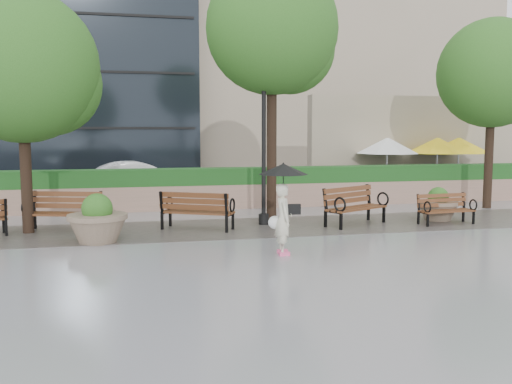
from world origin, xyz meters
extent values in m
plane|color=gray|center=(0.00, 0.00, 0.00)|extent=(100.00, 100.00, 0.00)
cube|color=#383330|center=(0.00, 3.00, 0.01)|extent=(28.00, 3.20, 0.01)
cube|color=#A57D6A|center=(0.00, 7.00, 0.40)|extent=(24.00, 0.80, 0.80)
cube|color=#1B4717|center=(0.00, 7.00, 1.08)|extent=(24.00, 0.75, 0.55)
cube|color=tan|center=(9.50, 10.00, 2.00)|extent=(10.00, 0.60, 4.00)
cube|color=#1B4717|center=(9.00, 7.80, 0.45)|extent=(8.00, 0.50, 0.90)
cube|color=black|center=(0.00, 11.00, 0.00)|extent=(40.00, 7.00, 0.00)
cube|color=tan|center=(10.00, 23.00, 10.00)|extent=(18.00, 10.00, 20.00)
torus|color=black|center=(-5.73, 3.53, 0.60)|extent=(0.16, 0.35, 0.36)
cube|color=brown|center=(-4.29, 3.46, 0.46)|extent=(1.98, 1.12, 0.05)
cube|color=brown|center=(-4.20, 3.74, 0.79)|extent=(1.85, 0.70, 0.45)
cube|color=black|center=(-4.28, 3.49, 0.24)|extent=(2.01, 1.22, 0.49)
torus|color=black|center=(-5.20, 3.55, 0.65)|extent=(0.17, 0.39, 0.39)
torus|color=black|center=(-3.49, 3.00, 0.65)|extent=(0.17, 0.39, 0.39)
cube|color=brown|center=(-0.85, 3.02, 0.46)|extent=(1.94, 1.39, 0.05)
cube|color=brown|center=(-0.99, 2.76, 0.79)|extent=(1.73, 1.00, 0.44)
cube|color=black|center=(-0.86, 2.99, 0.24)|extent=(1.99, 1.48, 0.48)
torus|color=black|center=(0.03, 2.76, 0.65)|extent=(0.23, 0.37, 0.39)
torus|color=black|center=(-1.55, 3.60, 0.65)|extent=(0.23, 0.37, 0.39)
cube|color=brown|center=(3.50, 2.73, 0.48)|extent=(2.00, 1.44, 0.05)
cube|color=brown|center=(3.35, 3.00, 0.81)|extent=(1.78, 1.04, 0.46)
cube|color=black|center=(3.48, 2.76, 0.25)|extent=(2.05, 1.53, 0.50)
torus|color=black|center=(2.77, 2.12, 0.67)|extent=(0.24, 0.38, 0.40)
torus|color=black|center=(4.40, 2.99, 0.67)|extent=(0.24, 0.38, 0.40)
cube|color=brown|center=(5.98, 2.27, 0.38)|extent=(1.61, 0.61, 0.04)
cube|color=brown|center=(5.96, 2.51, 0.66)|extent=(1.58, 0.25, 0.37)
cube|color=black|center=(5.98, 2.29, 0.20)|extent=(1.62, 0.70, 0.40)
torus|color=black|center=(5.26, 2.04, 0.54)|extent=(0.07, 0.33, 0.32)
torus|color=black|center=(6.74, 2.18, 0.54)|extent=(0.07, 0.33, 0.32)
cylinder|color=#7F6B56|center=(-3.34, 1.79, 0.61)|extent=(1.38, 1.38, 0.11)
sphere|color=#204E16|center=(-3.34, 1.79, 0.80)|extent=(0.71, 0.71, 0.71)
cylinder|color=#7F6B56|center=(6.13, 2.98, 0.51)|extent=(1.16, 1.16, 0.09)
sphere|color=#204E16|center=(6.13, 2.98, 0.67)|extent=(0.60, 0.60, 0.60)
cylinder|color=black|center=(1.02, 3.39, 1.93)|extent=(0.12, 0.12, 3.86)
cylinder|color=black|center=(1.02, 3.39, 0.15)|extent=(0.28, 0.28, 0.30)
sphere|color=black|center=(1.02, 3.39, 3.91)|extent=(0.24, 0.24, 0.24)
cylinder|color=black|center=(-5.13, 3.46, 1.95)|extent=(0.28, 0.28, 3.90)
sphere|color=#204E16|center=(-5.13, 3.46, 4.18)|extent=(3.78, 3.78, 3.78)
sphere|color=#204E16|center=(-4.53, 3.76, 3.79)|extent=(2.65, 2.65, 2.65)
cylinder|color=black|center=(1.34, 3.75, 2.52)|extent=(0.28, 0.28, 5.04)
sphere|color=#204E16|center=(1.34, 3.75, 5.40)|extent=(3.66, 3.66, 3.66)
sphere|color=#204E16|center=(1.94, 4.05, 4.90)|extent=(2.56, 2.56, 2.56)
cylinder|color=black|center=(9.17, 5.05, 2.09)|extent=(0.28, 0.28, 4.18)
sphere|color=#204E16|center=(9.17, 5.05, 4.47)|extent=(3.58, 3.58, 3.58)
sphere|color=#204E16|center=(9.77, 5.35, 4.06)|extent=(2.50, 2.50, 2.50)
cylinder|color=black|center=(7.32, 8.86, 0.05)|extent=(0.40, 0.40, 0.10)
cylinder|color=#99999E|center=(7.32, 8.86, 1.10)|extent=(0.06, 0.06, 2.20)
cone|color=white|center=(7.32, 8.86, 2.00)|extent=(2.50, 2.50, 0.60)
cylinder|color=black|center=(9.35, 8.61, 0.05)|extent=(0.40, 0.40, 0.10)
cylinder|color=#99999E|center=(9.35, 8.61, 1.10)|extent=(0.06, 0.06, 2.20)
cone|color=yellow|center=(9.35, 8.61, 2.00)|extent=(2.50, 2.50, 0.60)
cylinder|color=black|center=(10.24, 8.53, 0.05)|extent=(0.40, 0.40, 0.10)
cylinder|color=#99999E|center=(10.24, 8.53, 1.10)|extent=(0.06, 0.06, 2.20)
cone|color=yellow|center=(10.24, 8.53, 2.00)|extent=(2.50, 2.50, 0.60)
imported|color=silver|center=(-2.19, 10.44, 0.70)|extent=(4.44, 2.06, 1.41)
imported|color=beige|center=(0.54, -0.39, 0.80)|extent=(0.45, 0.61, 1.60)
cube|color=#F2598C|center=(0.55, -0.27, 0.04)|extent=(0.12, 0.23, 0.08)
cube|color=#F2598C|center=(0.53, -0.53, 0.04)|extent=(0.12, 0.23, 0.08)
cube|color=black|center=(0.77, -0.36, 0.95)|extent=(0.13, 0.31, 0.22)
sphere|color=white|center=(0.41, -0.16, 0.65)|extent=(0.28, 0.28, 0.28)
cylinder|color=black|center=(0.55, -0.34, 1.40)|extent=(0.02, 0.02, 0.85)
cone|color=black|center=(0.55, -0.34, 1.80)|extent=(1.04, 1.04, 0.22)
camera|label=1|loc=(-2.64, -11.81, 2.63)|focal=40.00mm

